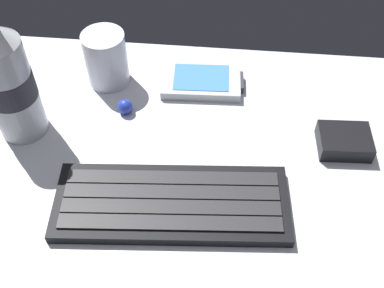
{
  "coord_description": "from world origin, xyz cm",
  "views": [
    {
      "loc": [
        3.92,
        -40.39,
        50.75
      ],
      "look_at": [
        0.0,
        0.0,
        3.0
      ],
      "focal_mm": 44.84,
      "sensor_mm": 36.0,
      "label": 1
    }
  ],
  "objects_px": {
    "water_bottle": "(7,81)",
    "trackball_mouse": "(125,107)",
    "keyboard": "(172,203)",
    "handheld_device": "(200,81)",
    "juice_cup": "(106,60)",
    "charger_block": "(344,141)"
  },
  "relations": [
    {
      "from": "charger_block",
      "to": "trackball_mouse",
      "type": "distance_m",
      "value": 0.31
    },
    {
      "from": "keyboard",
      "to": "juice_cup",
      "type": "bearing_deg",
      "value": 119.38
    },
    {
      "from": "handheld_device",
      "to": "juice_cup",
      "type": "height_order",
      "value": "juice_cup"
    },
    {
      "from": "keyboard",
      "to": "juice_cup",
      "type": "xyz_separation_m",
      "value": [
        -0.13,
        0.22,
        0.03
      ]
    },
    {
      "from": "handheld_device",
      "to": "charger_block",
      "type": "bearing_deg",
      "value": -27.55
    },
    {
      "from": "water_bottle",
      "to": "juice_cup",
      "type": "bearing_deg",
      "value": 48.6
    },
    {
      "from": "water_bottle",
      "to": "trackball_mouse",
      "type": "relative_size",
      "value": 9.45
    },
    {
      "from": "keyboard",
      "to": "handheld_device",
      "type": "height_order",
      "value": "keyboard"
    },
    {
      "from": "trackball_mouse",
      "to": "charger_block",
      "type": "bearing_deg",
      "value": -6.95
    },
    {
      "from": "juice_cup",
      "to": "trackball_mouse",
      "type": "height_order",
      "value": "juice_cup"
    },
    {
      "from": "charger_block",
      "to": "trackball_mouse",
      "type": "xyz_separation_m",
      "value": [
        -0.31,
        0.04,
        -0.0
      ]
    },
    {
      "from": "water_bottle",
      "to": "trackball_mouse",
      "type": "bearing_deg",
      "value": 18.37
    },
    {
      "from": "handheld_device",
      "to": "water_bottle",
      "type": "height_order",
      "value": "water_bottle"
    },
    {
      "from": "water_bottle",
      "to": "charger_block",
      "type": "xyz_separation_m",
      "value": [
        0.45,
        0.01,
        -0.08
      ]
    },
    {
      "from": "juice_cup",
      "to": "charger_block",
      "type": "height_order",
      "value": "juice_cup"
    },
    {
      "from": "keyboard",
      "to": "juice_cup",
      "type": "height_order",
      "value": "juice_cup"
    },
    {
      "from": "juice_cup",
      "to": "keyboard",
      "type": "bearing_deg",
      "value": -60.62
    },
    {
      "from": "juice_cup",
      "to": "trackball_mouse",
      "type": "relative_size",
      "value": 3.86
    },
    {
      "from": "keyboard",
      "to": "water_bottle",
      "type": "bearing_deg",
      "value": 153.53
    },
    {
      "from": "keyboard",
      "to": "handheld_device",
      "type": "bearing_deg",
      "value": 85.93
    },
    {
      "from": "keyboard",
      "to": "trackball_mouse",
      "type": "relative_size",
      "value": 13.53
    },
    {
      "from": "juice_cup",
      "to": "water_bottle",
      "type": "xyz_separation_m",
      "value": [
        -0.1,
        -0.11,
        0.05
      ]
    }
  ]
}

